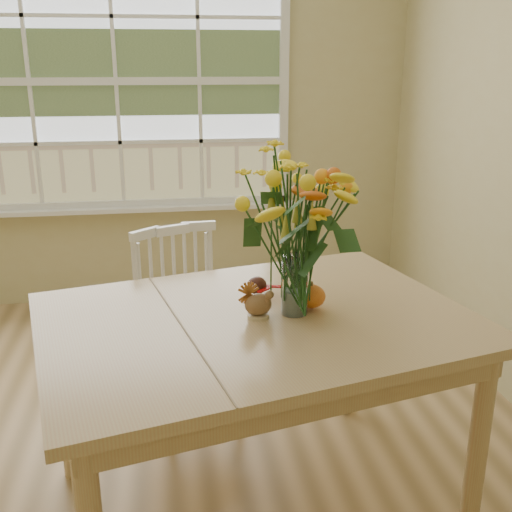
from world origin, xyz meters
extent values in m
cube|color=olive|center=(0.00, 0.00, -0.01)|extent=(4.00, 4.50, 0.01)
cube|color=#C7B97F|center=(0.00, 2.25, 1.35)|extent=(4.00, 0.02, 2.70)
cube|color=silver|center=(0.00, 2.23, 1.55)|extent=(2.20, 0.00, 1.60)
cube|color=white|center=(0.00, 2.18, 0.69)|extent=(2.42, 0.12, 0.03)
cube|color=tan|center=(0.60, -0.05, 0.78)|extent=(1.71, 1.39, 0.04)
cube|color=tan|center=(0.60, -0.05, 0.71)|extent=(1.56, 1.24, 0.10)
cylinder|color=tan|center=(-0.15, 0.23, 0.38)|extent=(0.07, 0.07, 0.76)
cylinder|color=tan|center=(1.34, -0.33, 0.38)|extent=(0.07, 0.07, 0.76)
cylinder|color=tan|center=(1.14, 0.54, 0.38)|extent=(0.07, 0.07, 0.76)
cube|color=white|center=(0.38, 0.60, 0.43)|extent=(0.55, 0.54, 0.05)
cube|color=white|center=(0.32, 0.75, 0.68)|extent=(0.41, 0.20, 0.48)
cylinder|color=white|center=(0.28, 0.39, 0.21)|extent=(0.03, 0.03, 0.41)
cylinder|color=white|center=(0.17, 0.68, 0.21)|extent=(0.03, 0.03, 0.41)
cylinder|color=white|center=(0.59, 0.52, 0.21)|extent=(0.03, 0.03, 0.41)
cylinder|color=white|center=(0.47, 0.80, 0.21)|extent=(0.03, 0.03, 0.41)
cylinder|color=white|center=(0.74, -0.04, 0.91)|extent=(0.10, 0.10, 0.22)
ellipsoid|color=#C74F17|center=(0.80, 0.00, 0.85)|extent=(0.11, 0.11, 0.09)
cylinder|color=#CCB78C|center=(0.60, -0.06, 0.81)|extent=(0.08, 0.08, 0.01)
ellipsoid|color=brown|center=(0.60, -0.06, 0.85)|extent=(0.10, 0.08, 0.08)
ellipsoid|color=#38160F|center=(0.63, 0.16, 0.84)|extent=(0.08, 0.08, 0.07)
camera|label=1|loc=(0.30, -1.99, 1.67)|focal=42.00mm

